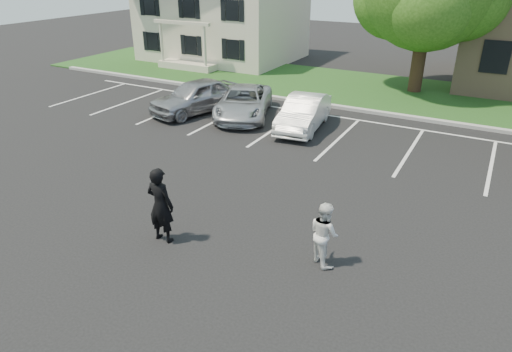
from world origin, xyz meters
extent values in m
plane|color=black|center=(0.00, 0.00, 0.00)|extent=(90.00, 90.00, 0.00)
cube|color=gray|center=(0.00, 12.00, 0.07)|extent=(40.00, 0.30, 0.15)
cube|color=#214715|center=(0.00, 16.00, 0.04)|extent=(44.00, 8.00, 0.08)
cube|color=silver|center=(-14.00, 8.00, 0.01)|extent=(0.12, 5.20, 0.01)
cube|color=silver|center=(-11.20, 8.00, 0.01)|extent=(0.12, 5.20, 0.01)
cube|color=silver|center=(-8.40, 8.00, 0.01)|extent=(0.12, 5.20, 0.01)
cube|color=silver|center=(-5.60, 8.00, 0.01)|extent=(0.12, 5.20, 0.01)
cube|color=silver|center=(-2.80, 8.00, 0.01)|extent=(0.12, 5.20, 0.01)
cube|color=silver|center=(0.00, 8.00, 0.01)|extent=(0.12, 5.20, 0.01)
cube|color=silver|center=(2.80, 8.00, 0.01)|extent=(0.12, 5.20, 0.01)
cube|color=silver|center=(5.60, 8.00, 0.01)|extent=(0.12, 5.20, 0.01)
cube|color=silver|center=(1.40, 10.70, 0.01)|extent=(34.00, 0.12, 0.01)
cube|color=beige|center=(-13.00, 20.00, 2.60)|extent=(10.00, 8.00, 5.20)
cube|color=beige|center=(-13.00, 15.70, 0.25)|extent=(4.00, 1.60, 0.50)
cylinder|color=beige|center=(-14.70, 15.10, 1.35)|extent=(0.18, 0.18, 2.70)
cylinder|color=beige|center=(-11.30, 15.10, 1.35)|extent=(0.18, 0.18, 2.70)
cube|color=beige|center=(-13.00, 15.10, 3.00)|extent=(4.20, 0.25, 0.20)
cube|color=black|center=(-13.00, 15.98, 1.50)|extent=(0.90, 0.06, 1.20)
cube|color=black|center=(-13.00, 15.98, 3.80)|extent=(0.90, 0.06, 1.20)
cube|color=black|center=(-13.65, 15.98, 1.50)|extent=(0.32, 0.05, 1.25)
cube|color=black|center=(-12.35, 15.98, 1.50)|extent=(0.32, 0.05, 1.25)
cube|color=black|center=(4.80, 16.97, 2.20)|extent=(1.30, 0.06, 1.60)
cylinder|color=black|center=(1.20, 16.83, 1.60)|extent=(0.70, 0.70, 3.20)
sphere|color=#255012|center=(1.60, 15.33, 4.60)|extent=(4.00, 4.00, 4.00)
imported|color=black|center=(-1.52, -1.19, 1.01)|extent=(0.75, 0.50, 2.02)
imported|color=silver|center=(2.42, -0.13, 0.79)|extent=(0.98, 0.95, 1.59)
imported|color=#A2A2A6|center=(-7.12, 8.18, 0.77)|extent=(3.08, 4.88, 1.55)
imported|color=#B3B5BB|center=(-4.85, 8.71, 0.67)|extent=(3.80, 5.29, 1.34)
imported|color=silver|center=(-1.78, 8.48, 0.69)|extent=(1.99, 4.34, 1.38)
camera|label=1|loc=(5.33, -8.78, 6.54)|focal=32.00mm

